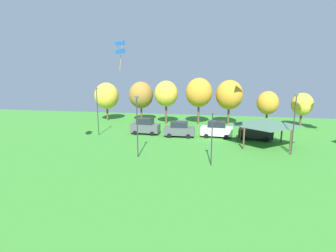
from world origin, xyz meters
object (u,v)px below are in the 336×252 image
(light_post_1, at_px, (294,121))
(treeline_tree_2, at_px, (166,94))
(light_post_3, at_px, (97,109))
(treeline_tree_6, at_px, (302,104))
(treeline_tree_4, at_px, (229,95))
(parked_car_rightmost_in_row, at_px, (256,132))
(kite_flying_8, at_px, (120,47))
(treeline_tree_0, at_px, (107,96))
(treeline_tree_3, at_px, (199,93))
(light_post_0, at_px, (137,123))
(park_pavilion, at_px, (265,122))
(treeline_tree_5, at_px, (268,103))
(parked_car_third_from_left, at_px, (217,129))
(treeline_tree_1, at_px, (141,95))
(parked_car_leftmost, at_px, (145,126))
(parked_car_second_from_left, at_px, (179,129))
(light_post_2, at_px, (212,135))

(light_post_1, height_order, treeline_tree_2, treeline_tree_2)
(light_post_3, height_order, treeline_tree_6, light_post_3)
(light_post_1, distance_m, treeline_tree_4, 18.14)
(parked_car_rightmost_in_row, bearing_deg, treeline_tree_4, 113.17)
(kite_flying_8, relative_size, treeline_tree_0, 0.52)
(kite_flying_8, distance_m, treeline_tree_3, 17.67)
(parked_car_rightmost_in_row, xyz_separation_m, light_post_0, (-13.79, -10.31, 2.66))
(park_pavilion, distance_m, light_post_3, 23.23)
(light_post_1, bearing_deg, treeline_tree_5, 89.77)
(parked_car_third_from_left, relative_size, treeline_tree_1, 0.60)
(treeline_tree_3, relative_size, treeline_tree_4, 1.05)
(treeline_tree_4, relative_size, treeline_tree_6, 1.36)
(treeline_tree_2, bearing_deg, treeline_tree_1, 160.83)
(parked_car_rightmost_in_row, xyz_separation_m, treeline_tree_0, (-26.32, 10.73, 3.63))
(kite_flying_8, xyz_separation_m, parked_car_rightmost_in_row, (18.11, 3.17, -11.26))
(parked_car_third_from_left, distance_m, treeline_tree_5, 12.89)
(parked_car_rightmost_in_row, height_order, light_post_0, light_post_0)
(parked_car_leftmost, height_order, treeline_tree_6, treeline_tree_6)
(treeline_tree_0, bearing_deg, park_pavilion, -27.01)
(light_post_0, bearing_deg, parked_car_rightmost_in_row, 36.78)
(parked_car_leftmost, relative_size, parked_car_second_from_left, 0.98)
(kite_flying_8, height_order, light_post_2, kite_flying_8)
(parked_car_leftmost, distance_m, treeline_tree_3, 12.83)
(light_post_0, distance_m, treeline_tree_0, 24.50)
(light_post_0, bearing_deg, treeline_tree_4, 63.28)
(light_post_3, relative_size, treeline_tree_2, 0.91)
(park_pavilion, height_order, treeline_tree_1, treeline_tree_1)
(treeline_tree_0, height_order, treeline_tree_6, treeline_tree_0)
(light_post_3, xyz_separation_m, treeline_tree_5, (25.71, 11.11, 0.18))
(kite_flying_8, distance_m, treeline_tree_2, 14.65)
(parked_car_second_from_left, xyz_separation_m, parked_car_third_from_left, (5.30, 0.68, 0.05))
(parked_car_rightmost_in_row, relative_size, treeline_tree_5, 0.78)
(light_post_2, height_order, treeline_tree_6, treeline_tree_6)
(treeline_tree_2, bearing_deg, park_pavilion, -39.18)
(light_post_0, xyz_separation_m, light_post_3, (-8.80, 9.00, 0.15))
(treeline_tree_0, relative_size, treeline_tree_6, 1.25)
(kite_flying_8, bearing_deg, treeline_tree_6, 26.89)
(light_post_1, relative_size, treeline_tree_3, 0.83)
(light_post_2, height_order, treeline_tree_2, treeline_tree_2)
(parked_car_rightmost_in_row, distance_m, treeline_tree_2, 17.55)
(parked_car_rightmost_in_row, distance_m, treeline_tree_6, 13.96)
(parked_car_rightmost_in_row, relative_size, treeline_tree_2, 0.61)
(light_post_1, height_order, treeline_tree_0, treeline_tree_0)
(parked_car_rightmost_in_row, height_order, treeline_tree_2, treeline_tree_2)
(light_post_0, xyz_separation_m, treeline_tree_2, (-0.54, 19.48, 1.66))
(parked_car_leftmost, relative_size, light_post_0, 0.65)
(parked_car_third_from_left, bearing_deg, light_post_0, -125.00)
(treeline_tree_3, distance_m, treeline_tree_4, 5.35)
(parked_car_leftmost, distance_m, light_post_1, 20.35)
(parked_car_rightmost_in_row, xyz_separation_m, treeline_tree_1, (-19.51, 10.96, 3.89))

